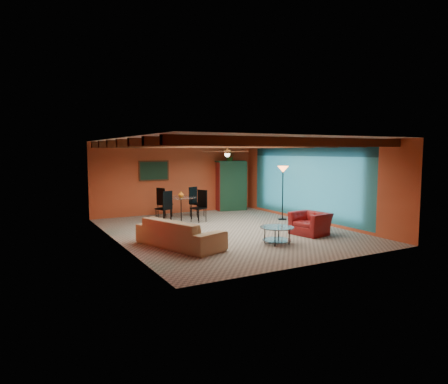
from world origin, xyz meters
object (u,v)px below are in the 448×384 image
vase (181,186)px  armchair (310,223)px  armoire (230,186)px  dining_table (181,204)px  floor_lamp (283,193)px  coffee_table (277,235)px  potted_plant (230,156)px  sofa (180,233)px

vase → armchair: bearing=-61.5°
armchair → armoire: 5.35m
dining_table → floor_lamp: size_ratio=1.11×
armchair → dining_table: (-2.25, 4.14, 0.22)m
coffee_table → floor_lamp: size_ratio=0.47×
floor_lamp → vase: size_ratio=8.98×
potted_plant → vase: 3.03m
vase → coffee_table: bearing=-81.1°
sofa → armoire: armoire is taller
armoire → potted_plant: bearing=0.0°
sofa → armoire: 6.46m
floor_lamp → potted_plant: (-0.45, 2.89, 1.23)m
coffee_table → armoire: 6.12m
coffee_table → vase: bearing=98.9°
vase → sofa: bearing=-113.1°
floor_lamp → sofa: bearing=-157.0°
coffee_table → potted_plant: size_ratio=1.89×
coffee_table → dining_table: (-0.72, 4.62, 0.32)m
coffee_table → dining_table: dining_table is taller
dining_table → sofa: bearing=-113.1°
armchair → potted_plant: (0.38, 5.30, 1.84)m
sofa → potted_plant: size_ratio=5.12×
floor_lamp → armoire: bearing=98.9°
armchair → floor_lamp: (0.83, 2.41, 0.62)m
armchair → sofa: bearing=-107.1°
dining_table → coffee_table: bearing=-81.1°
armoire → vase: armoire is taller
sofa → coffee_table: size_ratio=2.71×
coffee_table → dining_table: 4.69m
floor_lamp → vase: 3.53m
dining_table → potted_plant: potted_plant is taller
sofa → floor_lamp: size_ratio=1.27×
coffee_table → floor_lamp: 3.79m
coffee_table → armchair: bearing=17.4°
armoire → vase: 2.87m
coffee_table → dining_table: bearing=98.9°
dining_table → armoire: 2.90m
armchair → dining_table: dining_table is taller
potted_plant → vase: size_ratio=2.23×
dining_table → armoire: armoire is taller
sofa → vase: bearing=-42.8°
armoire → vase: bearing=-146.8°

